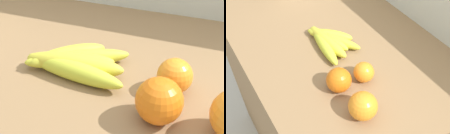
{
  "view_description": "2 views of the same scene",
  "coord_description": "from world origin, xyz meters",
  "views": [
    {
      "loc": [
        -0.08,
        -0.48,
        1.26
      ],
      "look_at": [
        -0.25,
        -0.04,
        0.95
      ],
      "focal_mm": 48.47,
      "sensor_mm": 36.0,
      "label": 1
    },
    {
      "loc": [
        0.33,
        -0.41,
        1.59
      ],
      "look_at": [
        -0.2,
        -0.07,
        0.94
      ],
      "focal_mm": 45.8,
      "sensor_mm": 36.0,
      "label": 2
    }
  ],
  "objects": [
    {
      "name": "orange_right",
      "position": [
        -0.15,
        -0.11,
        0.95
      ],
      "size": [
        0.08,
        0.08,
        0.08
      ],
      "primitive_type": "sphere",
      "color": "orange",
      "rests_on": "counter"
    },
    {
      "name": "banana_bunch",
      "position": [
        -0.34,
        -0.03,
        0.93
      ],
      "size": [
        0.22,
        0.15,
        0.04
      ],
      "color": "#C8D038",
      "rests_on": "counter"
    },
    {
      "name": "orange_back_right",
      "position": [
        -0.14,
        -0.02,
        0.94
      ],
      "size": [
        0.07,
        0.07,
        0.07
      ],
      "primitive_type": "sphere",
      "color": "orange",
      "rests_on": "counter"
    },
    {
      "name": "orange_front",
      "position": [
        -0.03,
        -0.1,
        0.95
      ],
      "size": [
        0.08,
        0.08,
        0.08
      ],
      "primitive_type": "sphere",
      "color": "orange",
      "rests_on": "counter"
    }
  ]
}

